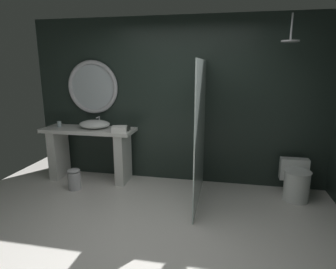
# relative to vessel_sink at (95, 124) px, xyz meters

# --- Properties ---
(ground_plane) EXTENTS (5.76, 5.76, 0.00)m
(ground_plane) POSITION_rel_vessel_sink_xyz_m (1.33, -1.61, -0.94)
(ground_plane) COLOR silver
(back_wall_panel) EXTENTS (4.80, 0.10, 2.60)m
(back_wall_panel) POSITION_rel_vessel_sink_xyz_m (1.33, 0.29, 0.36)
(back_wall_panel) COLOR #1E2823
(back_wall_panel) RESTS_ON ground_plane
(vanity_counter) EXTENTS (1.51, 0.51, 0.87)m
(vanity_counter) POSITION_rel_vessel_sink_xyz_m (-0.09, -0.03, -0.40)
(vanity_counter) COLOR silver
(vanity_counter) RESTS_ON ground_plane
(vessel_sink) EXTENTS (0.50, 0.41, 0.17)m
(vessel_sink) POSITION_rel_vessel_sink_xyz_m (0.00, 0.00, 0.00)
(vessel_sink) COLOR white
(vessel_sink) RESTS_ON vanity_counter
(tumbler_cup) EXTENTS (0.07, 0.07, 0.10)m
(tumbler_cup) POSITION_rel_vessel_sink_xyz_m (-0.62, -0.03, -0.02)
(tumbler_cup) COLOR silver
(tumbler_cup) RESTS_ON vanity_counter
(tissue_box) EXTENTS (0.17, 0.11, 0.08)m
(tissue_box) POSITION_rel_vessel_sink_xyz_m (0.53, -0.06, -0.03)
(tissue_box) COLOR #282D28
(tissue_box) RESTS_ON vanity_counter
(round_wall_mirror) EXTENTS (0.88, 0.07, 0.88)m
(round_wall_mirror) POSITION_rel_vessel_sink_xyz_m (-0.09, 0.21, 0.58)
(round_wall_mirror) COLOR #B7B7BC
(shower_glass_panel) EXTENTS (0.02, 1.38, 1.94)m
(shower_glass_panel) POSITION_rel_vessel_sink_xyz_m (1.75, -0.45, 0.03)
(shower_glass_panel) COLOR silver
(shower_glass_panel) RESTS_ON ground_plane
(rain_shower_head) EXTENTS (0.23, 0.23, 0.35)m
(rain_shower_head) POSITION_rel_vessel_sink_xyz_m (2.84, -0.17, 1.25)
(rain_shower_head) COLOR #B7B7BC
(toilet) EXTENTS (0.39, 0.51, 0.54)m
(toilet) POSITION_rel_vessel_sink_xyz_m (3.10, -0.13, -0.67)
(toilet) COLOR white
(toilet) RESTS_ON ground_plane
(waste_bin) EXTENTS (0.19, 0.19, 0.33)m
(waste_bin) POSITION_rel_vessel_sink_xyz_m (-0.15, -0.48, -0.77)
(waste_bin) COLOR #B7B7BC
(waste_bin) RESTS_ON ground_plane
(folded_hand_towel) EXTENTS (0.27, 0.25, 0.09)m
(folded_hand_towel) POSITION_rel_vessel_sink_xyz_m (0.50, -0.19, -0.02)
(folded_hand_towel) COLOR white
(folded_hand_towel) RESTS_ON vanity_counter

